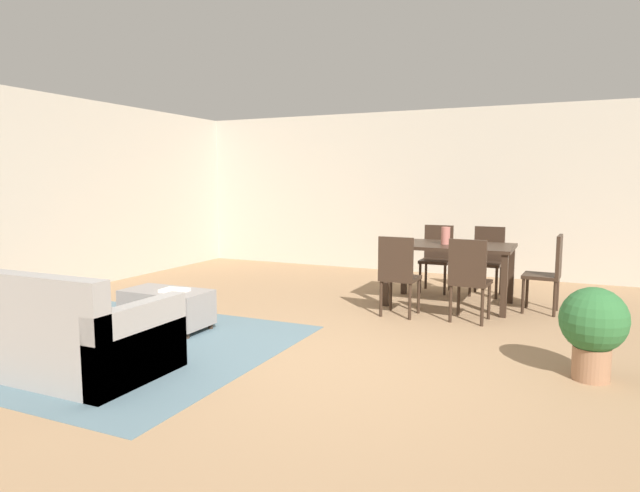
{
  "coord_description": "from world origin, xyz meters",
  "views": [
    {
      "loc": [
        1.92,
        -4.1,
        1.54
      ],
      "look_at": [
        -0.56,
        1.33,
        0.83
      ],
      "focal_mm": 30.74,
      "sensor_mm": 36.0,
      "label": 1
    }
  ],
  "objects_px": {
    "couch": "(47,334)",
    "book_on_ottoman": "(175,290)",
    "dining_chair_near_left": "(398,272)",
    "dining_chair_far_right": "(488,257)",
    "vase_centerpiece": "(446,236)",
    "dining_table": "(450,252)",
    "dining_chair_near_right": "(469,276)",
    "potted_plant": "(593,326)",
    "ottoman_table": "(167,307)",
    "dining_chair_head_east": "(549,269)",
    "dining_chair_far_left": "(437,254)"
  },
  "relations": [
    {
      "from": "dining_chair_near_left",
      "to": "potted_plant",
      "type": "height_order",
      "value": "dining_chair_near_left"
    },
    {
      "from": "dining_table",
      "to": "dining_chair_near_right",
      "type": "xyz_separation_m",
      "value": [
        0.37,
        -0.8,
        -0.14
      ]
    },
    {
      "from": "dining_chair_near_right",
      "to": "dining_chair_far_left",
      "type": "bearing_deg",
      "value": 113.76
    },
    {
      "from": "dining_chair_near_left",
      "to": "dining_chair_far_right",
      "type": "distance_m",
      "value": 1.86
    },
    {
      "from": "dining_chair_near_right",
      "to": "dining_chair_head_east",
      "type": "distance_m",
      "value": 1.14
    },
    {
      "from": "dining_chair_head_east",
      "to": "potted_plant",
      "type": "relative_size",
      "value": 1.26
    },
    {
      "from": "dining_table",
      "to": "dining_chair_near_left",
      "type": "xyz_separation_m",
      "value": [
        -0.41,
        -0.86,
        -0.14
      ]
    },
    {
      "from": "dining_table",
      "to": "dining_chair_far_left",
      "type": "bearing_deg",
      "value": 112.85
    },
    {
      "from": "couch",
      "to": "dining_chair_far_left",
      "type": "xyz_separation_m",
      "value": [
        2.19,
        4.53,
        0.23
      ]
    },
    {
      "from": "ottoman_table",
      "to": "dining_chair_far_left",
      "type": "distance_m",
      "value": 3.82
    },
    {
      "from": "dining_chair_near_left",
      "to": "dining_chair_head_east",
      "type": "relative_size",
      "value": 1.0
    },
    {
      "from": "dining_chair_near_left",
      "to": "vase_centerpiece",
      "type": "relative_size",
      "value": 4.31
    },
    {
      "from": "dining_chair_far_right",
      "to": "dining_chair_head_east",
      "type": "xyz_separation_m",
      "value": [
        0.8,
        -0.81,
        0.0
      ]
    },
    {
      "from": "vase_centerpiece",
      "to": "dining_chair_near_right",
      "type": "bearing_deg",
      "value": -61.4
    },
    {
      "from": "couch",
      "to": "ottoman_table",
      "type": "height_order",
      "value": "couch"
    },
    {
      "from": "dining_chair_far_right",
      "to": "vase_centerpiece",
      "type": "relative_size",
      "value": 4.31
    },
    {
      "from": "dining_chair_near_left",
      "to": "dining_chair_head_east",
      "type": "height_order",
      "value": "same"
    },
    {
      "from": "dining_chair_near_left",
      "to": "book_on_ottoman",
      "type": "relative_size",
      "value": 3.54
    },
    {
      "from": "dining_chair_near_right",
      "to": "dining_chair_far_right",
      "type": "relative_size",
      "value": 1.0
    },
    {
      "from": "dining_chair_near_left",
      "to": "dining_chair_far_right",
      "type": "bearing_deg",
      "value": 66.2
    },
    {
      "from": "dining_table",
      "to": "vase_centerpiece",
      "type": "bearing_deg",
      "value": -152.33
    },
    {
      "from": "dining_chair_far_right",
      "to": "dining_table",
      "type": "bearing_deg",
      "value": -112.22
    },
    {
      "from": "couch",
      "to": "dining_chair_near_left",
      "type": "distance_m",
      "value": 3.58
    },
    {
      "from": "ottoman_table",
      "to": "book_on_ottoman",
      "type": "bearing_deg",
      "value": -14.47
    },
    {
      "from": "couch",
      "to": "dining_table",
      "type": "relative_size",
      "value": 1.33
    },
    {
      "from": "dining_table",
      "to": "dining_chair_far_right",
      "type": "relative_size",
      "value": 1.64
    },
    {
      "from": "dining_chair_near_right",
      "to": "vase_centerpiece",
      "type": "height_order",
      "value": "vase_centerpiece"
    },
    {
      "from": "dining_chair_head_east",
      "to": "vase_centerpiece",
      "type": "relative_size",
      "value": 4.31
    },
    {
      "from": "vase_centerpiece",
      "to": "book_on_ottoman",
      "type": "height_order",
      "value": "vase_centerpiece"
    },
    {
      "from": "dining_chair_near_left",
      "to": "dining_chair_near_right",
      "type": "distance_m",
      "value": 0.78
    },
    {
      "from": "couch",
      "to": "book_on_ottoman",
      "type": "height_order",
      "value": "couch"
    },
    {
      "from": "couch",
      "to": "dining_chair_far_left",
      "type": "height_order",
      "value": "dining_chair_far_left"
    },
    {
      "from": "dining_chair_far_left",
      "to": "book_on_ottoman",
      "type": "distance_m",
      "value": 3.77
    },
    {
      "from": "ottoman_table",
      "to": "book_on_ottoman",
      "type": "height_order",
      "value": "book_on_ottoman"
    },
    {
      "from": "ottoman_table",
      "to": "dining_chair_far_left",
      "type": "height_order",
      "value": "dining_chair_far_left"
    },
    {
      "from": "book_on_ottoman",
      "to": "dining_chair_near_left",
      "type": "bearing_deg",
      "value": 39.43
    },
    {
      "from": "dining_chair_near_right",
      "to": "dining_chair_head_east",
      "type": "relative_size",
      "value": 1.0
    },
    {
      "from": "dining_chair_far_left",
      "to": "vase_centerpiece",
      "type": "relative_size",
      "value": 4.31
    },
    {
      "from": "ottoman_table",
      "to": "vase_centerpiece",
      "type": "distance_m",
      "value": 3.41
    },
    {
      "from": "dining_table",
      "to": "dining_chair_far_left",
      "type": "relative_size",
      "value": 1.64
    },
    {
      "from": "dining_chair_near_right",
      "to": "book_on_ottoman",
      "type": "relative_size",
      "value": 3.54
    },
    {
      "from": "dining_table",
      "to": "dining_chair_head_east",
      "type": "height_order",
      "value": "dining_chair_head_east"
    },
    {
      "from": "dining_chair_far_right",
      "to": "book_on_ottoman",
      "type": "bearing_deg",
      "value": -129.05
    },
    {
      "from": "couch",
      "to": "dining_chair_near_right",
      "type": "bearing_deg",
      "value": 45.35
    },
    {
      "from": "dining_chair_near_left",
      "to": "dining_chair_head_east",
      "type": "xyz_separation_m",
      "value": [
        1.55,
        0.89,
        0.0
      ]
    },
    {
      "from": "dining_chair_near_right",
      "to": "potted_plant",
      "type": "bearing_deg",
      "value": -49.51
    },
    {
      "from": "dining_chair_far_right",
      "to": "dining_chair_near_right",
      "type": "bearing_deg",
      "value": -89.15
    },
    {
      "from": "couch",
      "to": "dining_chair_near_right",
      "type": "distance_m",
      "value": 4.13
    },
    {
      "from": "vase_centerpiece",
      "to": "potted_plant",
      "type": "height_order",
      "value": "vase_centerpiece"
    },
    {
      "from": "book_on_ottoman",
      "to": "dining_chair_far_right",
      "type": "bearing_deg",
      "value": 50.95
    }
  ]
}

